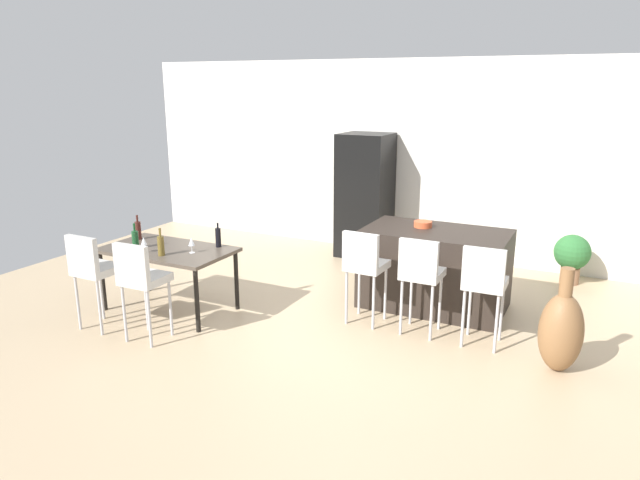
{
  "coord_description": "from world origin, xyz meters",
  "views": [
    {
      "loc": [
        2.33,
        -5.35,
        2.56
      ],
      "look_at": [
        -0.49,
        0.23,
        0.85
      ],
      "focal_mm": 32.45,
      "sensor_mm": 36.0,
      "label": 1
    }
  ],
  "objects_px": {
    "dining_chair_near": "(92,267)",
    "wine_bottle_near": "(161,245)",
    "dining_table": "(168,254)",
    "refrigerator": "(365,195)",
    "floor_vase": "(561,331)",
    "fruit_bowl": "(423,224)",
    "potted_plant": "(572,255)",
    "wine_bottle_corner": "(138,230)",
    "wine_bottle_far": "(218,237)",
    "dining_chair_far": "(140,276)",
    "wine_bottle_right": "(135,239)",
    "bar_chair_left": "(364,263)",
    "wine_glass_middle": "(191,242)",
    "bar_chair_middle": "(421,271)",
    "wine_glass_left": "(144,242)",
    "kitchen_island": "(435,269)",
    "bar_chair_right": "(484,280)"
  },
  "relations": [
    {
      "from": "wine_glass_middle",
      "to": "kitchen_island",
      "type": "bearing_deg",
      "value": 32.82
    },
    {
      "from": "bar_chair_right",
      "to": "potted_plant",
      "type": "height_order",
      "value": "bar_chair_right"
    },
    {
      "from": "bar_chair_left",
      "to": "wine_glass_middle",
      "type": "distance_m",
      "value": 1.91
    },
    {
      "from": "dining_table",
      "to": "wine_bottle_far",
      "type": "relative_size",
      "value": 5.19
    },
    {
      "from": "bar_chair_middle",
      "to": "potted_plant",
      "type": "bearing_deg",
      "value": 62.02
    },
    {
      "from": "wine_glass_middle",
      "to": "refrigerator",
      "type": "bearing_deg",
      "value": 75.91
    },
    {
      "from": "wine_bottle_right",
      "to": "floor_vase",
      "type": "height_order",
      "value": "wine_bottle_right"
    },
    {
      "from": "bar_chair_left",
      "to": "wine_glass_middle",
      "type": "height_order",
      "value": "bar_chair_left"
    },
    {
      "from": "kitchen_island",
      "to": "fruit_bowl",
      "type": "distance_m",
      "value": 0.54
    },
    {
      "from": "potted_plant",
      "to": "wine_bottle_far",
      "type": "bearing_deg",
      "value": -142.44
    },
    {
      "from": "wine_bottle_corner",
      "to": "floor_vase",
      "type": "distance_m",
      "value": 4.77
    },
    {
      "from": "bar_chair_left",
      "to": "wine_bottle_corner",
      "type": "distance_m",
      "value": 2.78
    },
    {
      "from": "wine_bottle_corner",
      "to": "floor_vase",
      "type": "xyz_separation_m",
      "value": [
        4.73,
        0.3,
        -0.47
      ]
    },
    {
      "from": "wine_bottle_right",
      "to": "wine_glass_middle",
      "type": "distance_m",
      "value": 0.7
    },
    {
      "from": "dining_table",
      "to": "refrigerator",
      "type": "relative_size",
      "value": 0.8
    },
    {
      "from": "kitchen_island",
      "to": "wine_bottle_far",
      "type": "distance_m",
      "value": 2.53
    },
    {
      "from": "dining_chair_far",
      "to": "wine_bottle_corner",
      "type": "xyz_separation_m",
      "value": [
        -0.91,
        0.94,
        0.16
      ]
    },
    {
      "from": "fruit_bowl",
      "to": "bar_chair_middle",
      "type": "bearing_deg",
      "value": -73.53
    },
    {
      "from": "refrigerator",
      "to": "fruit_bowl",
      "type": "height_order",
      "value": "refrigerator"
    },
    {
      "from": "wine_bottle_near",
      "to": "fruit_bowl",
      "type": "distance_m",
      "value": 2.98
    },
    {
      "from": "bar_chair_middle",
      "to": "wine_bottle_corner",
      "type": "xyz_separation_m",
      "value": [
        -3.35,
        -0.48,
        0.16
      ]
    },
    {
      "from": "wine_glass_left",
      "to": "dining_chair_far",
      "type": "bearing_deg",
      "value": -50.44
    },
    {
      "from": "dining_chair_near",
      "to": "bar_chair_left",
      "type": "bearing_deg",
      "value": 29.72
    },
    {
      "from": "wine_glass_middle",
      "to": "bar_chair_right",
      "type": "bearing_deg",
      "value": 12.02
    },
    {
      "from": "wine_bottle_near",
      "to": "potted_plant",
      "type": "distance_m",
      "value": 5.17
    },
    {
      "from": "bar_chair_left",
      "to": "wine_glass_middle",
      "type": "bearing_deg",
      "value": -160.03
    },
    {
      "from": "dining_chair_far",
      "to": "potted_plant",
      "type": "bearing_deg",
      "value": 45.9
    },
    {
      "from": "refrigerator",
      "to": "wine_bottle_right",
      "type": "bearing_deg",
      "value": -114.28
    },
    {
      "from": "dining_chair_near",
      "to": "wine_bottle_right",
      "type": "relative_size",
      "value": 3.6
    },
    {
      "from": "dining_chair_near",
      "to": "wine_bottle_near",
      "type": "distance_m",
      "value": 0.73
    },
    {
      "from": "wine_bottle_far",
      "to": "refrigerator",
      "type": "relative_size",
      "value": 0.15
    },
    {
      "from": "bar_chair_right",
      "to": "refrigerator",
      "type": "relative_size",
      "value": 0.57
    },
    {
      "from": "dining_chair_far",
      "to": "wine_glass_left",
      "type": "height_order",
      "value": "dining_chair_far"
    },
    {
      "from": "wine_bottle_near",
      "to": "potted_plant",
      "type": "xyz_separation_m",
      "value": [
        3.94,
        3.31,
        -0.46
      ]
    },
    {
      "from": "bar_chair_middle",
      "to": "wine_bottle_right",
      "type": "xyz_separation_m",
      "value": [
        -3.09,
        -0.79,
        0.15
      ]
    },
    {
      "from": "bar_chair_middle",
      "to": "refrigerator",
      "type": "distance_m",
      "value": 2.95
    },
    {
      "from": "wine_bottle_right",
      "to": "dining_chair_far",
      "type": "bearing_deg",
      "value": -43.73
    },
    {
      "from": "dining_chair_far",
      "to": "wine_glass_left",
      "type": "relative_size",
      "value": 6.03
    },
    {
      "from": "wine_bottle_right",
      "to": "wine_glass_middle",
      "type": "height_order",
      "value": "wine_bottle_right"
    },
    {
      "from": "wine_glass_left",
      "to": "fruit_bowl",
      "type": "distance_m",
      "value": 3.18
    },
    {
      "from": "refrigerator",
      "to": "floor_vase",
      "type": "distance_m",
      "value": 4.04
    },
    {
      "from": "bar_chair_right",
      "to": "dining_chair_near",
      "type": "xyz_separation_m",
      "value": [
        -3.75,
        -1.42,
        0.0
      ]
    },
    {
      "from": "bar_chair_right",
      "to": "potted_plant",
      "type": "relative_size",
      "value": 1.6
    },
    {
      "from": "wine_bottle_near",
      "to": "wine_bottle_corner",
      "type": "xyz_separation_m",
      "value": [
        -0.71,
        0.4,
        -0.0
      ]
    },
    {
      "from": "potted_plant",
      "to": "wine_bottle_corner",
      "type": "bearing_deg",
      "value": -147.9
    },
    {
      "from": "bar_chair_middle",
      "to": "wine_bottle_right",
      "type": "relative_size",
      "value": 3.6
    },
    {
      "from": "dining_chair_near",
      "to": "wine_bottle_far",
      "type": "relative_size",
      "value": 3.7
    },
    {
      "from": "fruit_bowl",
      "to": "potted_plant",
      "type": "distance_m",
      "value": 2.24
    },
    {
      "from": "kitchen_island",
      "to": "dining_chair_near",
      "type": "distance_m",
      "value": 3.79
    },
    {
      "from": "dining_chair_far",
      "to": "wine_bottle_corner",
      "type": "relative_size",
      "value": 3.55
    }
  ]
}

